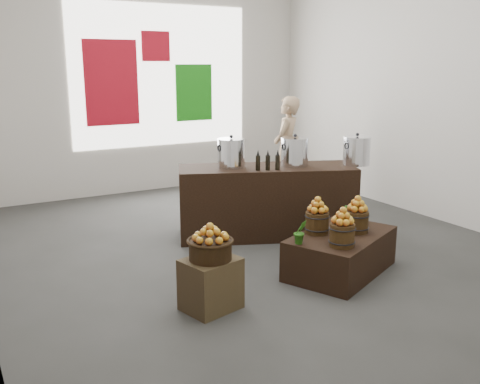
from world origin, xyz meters
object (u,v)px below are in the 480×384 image
wicker_basket (210,250)px  display_table (340,253)px  stock_pot_left (231,154)px  shopper (286,148)px  counter (267,201)px  stock_pot_center (295,153)px  crate (211,284)px  stock_pot_right (357,151)px

wicker_basket → display_table: wicker_basket is taller
wicker_basket → stock_pot_left: stock_pot_left is taller
shopper → display_table: bearing=29.1°
counter → shopper: size_ratio=1.33×
display_table → stock_pot_center: (0.32, 1.34, 0.88)m
wicker_basket → stock_pot_left: (1.18, 1.77, 0.52)m
display_table → shopper: shopper is taller
wicker_basket → stock_pot_left: bearing=56.2°
counter → stock_pot_center: bearing=0.0°
crate → stock_pot_left: stock_pot_left is taller
crate → shopper: size_ratio=0.29×
stock_pot_right → shopper: (0.24, 1.96, -0.25)m
crate → stock_pot_center: stock_pot_center is taller
stock_pot_right → shopper: 1.99m
counter → stock_pot_right: (1.09, -0.46, 0.64)m
wicker_basket → display_table: 1.67m
stock_pot_center → stock_pot_right: bearing=-22.7°
crate → wicker_basket: (0.00, 0.00, 0.33)m
crate → shopper: 4.31m
counter → stock_pot_center: (0.33, -0.14, 0.64)m
crate → wicker_basket: 0.33m
display_table → shopper: 3.32m
stock_pot_left → shopper: size_ratio=0.21×
display_table → shopper: (1.32, 2.98, 0.63)m
crate → display_table: size_ratio=0.39×
crate → stock_pot_right: stock_pot_right is taller
crate → stock_pot_center: bearing=36.7°
counter → stock_pot_center: size_ratio=6.47×
crate → shopper: shopper is taller
crate → stock_pot_right: 3.05m
display_table → stock_pot_center: 1.64m
shopper → stock_pot_left: bearing=-0.1°
counter → stock_pot_right: size_ratio=6.47×
crate → counter: bearing=44.6°
display_table → stock_pot_left: (-0.44, 1.66, 0.88)m
wicker_basket → stock_pot_center: bearing=36.7°
counter → shopper: 2.05m
display_table → stock_pot_center: size_ratio=3.60×
display_table → counter: bearing=66.3°
display_table → counter: size_ratio=0.56×
stock_pot_left → shopper: 2.22m
stock_pot_center → stock_pot_right: (0.76, -0.32, 0.00)m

